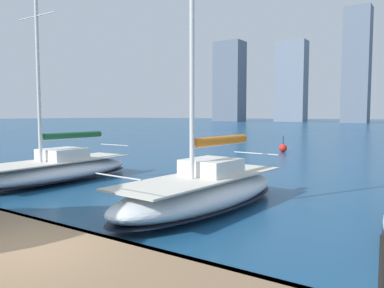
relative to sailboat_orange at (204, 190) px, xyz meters
name	(u,v)px	position (x,y,z in m)	size (l,w,h in m)	color
ground_plane	(31,277)	(-0.04, 6.57, -0.66)	(600.00, 600.00, 0.00)	navy
dock_pier	(34,249)	(-0.04, 6.47, -0.12)	(28.00, 2.80, 0.60)	#896B4C
sailboat_orange	(204,190)	(0.00, 0.00, 0.00)	(3.35, 8.48, 11.58)	silver
sailboat_forest	(54,169)	(8.76, -0.37, -0.05)	(2.97, 9.11, 12.14)	white
channel_buoy	(283,148)	(4.70, -20.47, -0.31)	(0.70, 0.70, 1.40)	red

